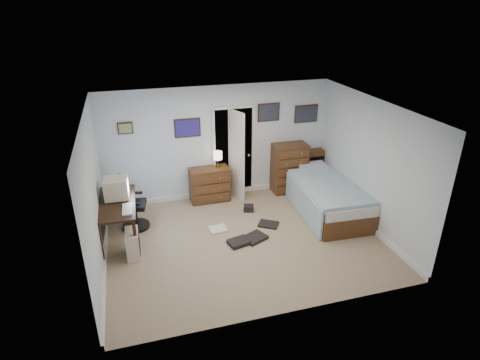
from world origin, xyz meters
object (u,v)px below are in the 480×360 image
office_chair (131,209)px  tall_dresser (289,168)px  bed (327,196)px  computer_desk (112,212)px  low_dresser (210,184)px

office_chair → tall_dresser: (3.58, 0.71, 0.15)m
bed → office_chair: bearing=176.1°
computer_desk → office_chair: (0.33, 0.43, -0.21)m
bed → low_dresser: bearing=154.8°
computer_desk → bed: 4.29m
tall_dresser → computer_desk: bearing=-163.7°
tall_dresser → bed: size_ratio=0.50×
computer_desk → bed: size_ratio=0.63×
computer_desk → tall_dresser: bearing=18.4°
office_chair → low_dresser: bearing=32.8°
office_chair → low_dresser: (1.71, 0.74, -0.04)m
office_chair → low_dresser: 1.86m
tall_dresser → bed: tall_dresser is taller
computer_desk → tall_dresser: size_ratio=1.26×
low_dresser → bed: bearing=-29.2°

